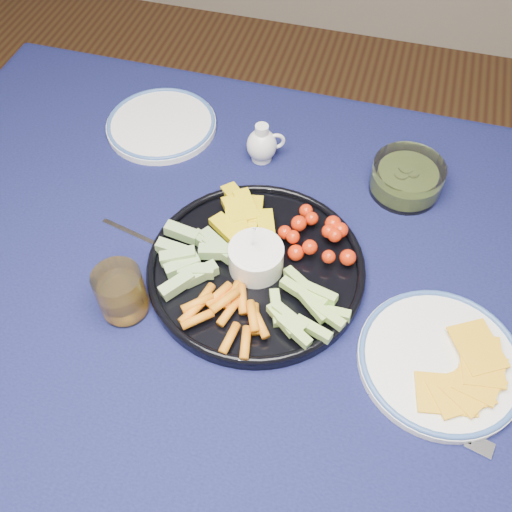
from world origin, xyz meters
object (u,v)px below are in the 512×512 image
(dining_table, at_px, (314,332))
(juice_tumbler, at_px, (122,295))
(side_plate_extra, at_px, (161,124))
(creamer_pitcher, at_px, (262,145))
(crudite_platter, at_px, (254,265))
(cheese_plate, at_px, (441,359))
(pickle_bowl, at_px, (406,179))

(dining_table, xyz_separation_m, juice_tumbler, (-0.30, -0.09, 0.13))
(side_plate_extra, bearing_deg, creamer_pitcher, -7.62)
(juice_tumbler, bearing_deg, crudite_platter, 34.61)
(dining_table, relative_size, cheese_plate, 6.73)
(crudite_platter, bearing_deg, dining_table, -16.27)
(dining_table, height_order, cheese_plate, cheese_plate)
(crudite_platter, bearing_deg, pickle_bowl, 50.10)
(crudite_platter, distance_m, creamer_pitcher, 0.28)
(dining_table, bearing_deg, crudite_platter, 163.73)
(pickle_bowl, height_order, juice_tumbler, juice_tumbler)
(pickle_bowl, relative_size, juice_tumbler, 1.47)
(pickle_bowl, distance_m, cheese_plate, 0.36)
(creamer_pitcher, bearing_deg, dining_table, -59.48)
(juice_tumbler, xyz_separation_m, side_plate_extra, (-0.11, 0.42, -0.03))
(side_plate_extra, bearing_deg, juice_tumbler, -76.07)
(cheese_plate, xyz_separation_m, juice_tumbler, (-0.50, -0.04, 0.03))
(dining_table, height_order, side_plate_extra, side_plate_extra)
(creamer_pitcher, relative_size, cheese_plate, 0.33)
(cheese_plate, distance_m, juice_tumbler, 0.50)
(dining_table, bearing_deg, cheese_plate, -14.57)
(creamer_pitcher, relative_size, side_plate_extra, 0.36)
(dining_table, relative_size, pickle_bowl, 12.60)
(crudite_platter, xyz_separation_m, pickle_bowl, (0.22, 0.26, 0.01))
(crudite_platter, height_order, pickle_bowl, crudite_platter)
(dining_table, xyz_separation_m, side_plate_extra, (-0.40, 0.33, 0.10))
(crudite_platter, distance_m, side_plate_extra, 0.41)
(crudite_platter, bearing_deg, side_plate_extra, 133.58)
(cheese_plate, distance_m, side_plate_extra, 0.71)
(creamer_pitcher, distance_m, cheese_plate, 0.52)
(cheese_plate, relative_size, side_plate_extra, 1.10)
(dining_table, relative_size, creamer_pitcher, 20.38)
(juice_tumbler, bearing_deg, creamer_pitcher, 73.26)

